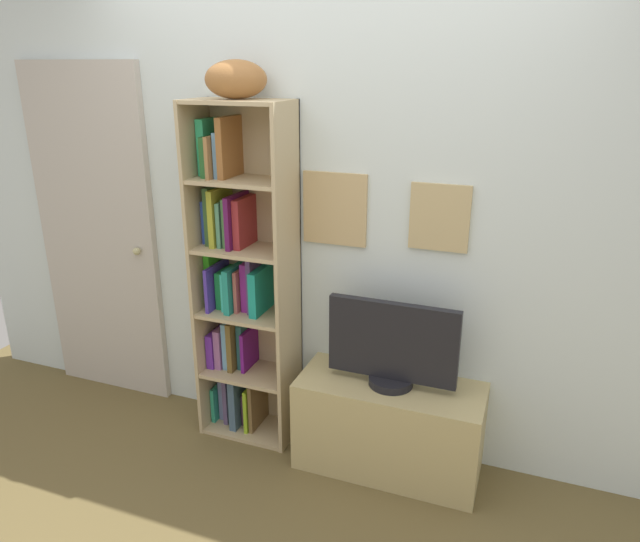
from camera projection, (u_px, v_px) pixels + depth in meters
The scene contains 6 objects.
back_wall at pixel (329, 212), 2.97m from camera, with size 4.80×0.08×2.56m.
bookshelf at pixel (240, 286), 3.14m from camera, with size 0.52×0.30×1.83m.
football at pixel (236, 79), 2.74m from camera, with size 0.29×0.18×0.18m, color #946031.
tv_stand at pixel (388, 426), 2.98m from camera, with size 0.93×0.39×0.49m.
television at pixel (392, 346), 2.83m from camera, with size 0.64×0.22×0.44m.
door at pixel (98, 238), 3.51m from camera, with size 0.81×0.09×2.01m.
Camera 1 is at (0.99, -1.60, 1.99)m, focal length 32.79 mm.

